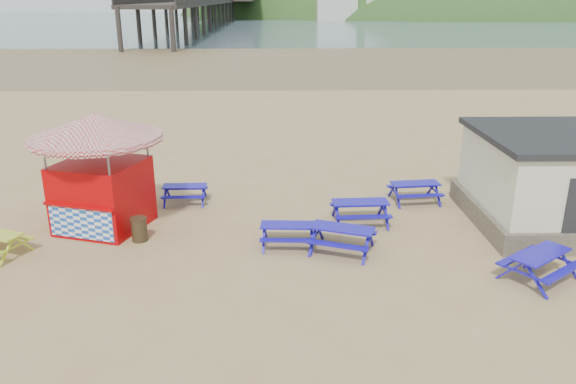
{
  "coord_description": "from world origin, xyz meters",
  "views": [
    {
      "loc": [
        0.07,
        -16.7,
        7.34
      ],
      "look_at": [
        0.47,
        1.5,
        1.0
      ],
      "focal_mm": 35.0,
      "sensor_mm": 36.0,
      "label": 1
    }
  ],
  "objects_px": {
    "picnic_table_blue_a": "(185,194)",
    "picnic_table_blue_b": "(360,212)",
    "litter_bin": "(139,229)",
    "ice_cream_kiosk": "(98,157)"
  },
  "relations": [
    {
      "from": "picnic_table_blue_b",
      "to": "litter_bin",
      "type": "distance_m",
      "value": 7.32
    },
    {
      "from": "ice_cream_kiosk",
      "to": "litter_bin",
      "type": "height_order",
      "value": "ice_cream_kiosk"
    },
    {
      "from": "picnic_table_blue_b",
      "to": "picnic_table_blue_a",
      "type": "bearing_deg",
      "value": 158.11
    },
    {
      "from": "picnic_table_blue_a",
      "to": "picnic_table_blue_b",
      "type": "xyz_separation_m",
      "value": [
        6.29,
        -2.19,
        0.06
      ]
    },
    {
      "from": "picnic_table_blue_b",
      "to": "litter_bin",
      "type": "xyz_separation_m",
      "value": [
        -7.2,
        -1.31,
        -0.0
      ]
    },
    {
      "from": "picnic_table_blue_a",
      "to": "picnic_table_blue_b",
      "type": "bearing_deg",
      "value": -20.23
    },
    {
      "from": "ice_cream_kiosk",
      "to": "litter_bin",
      "type": "xyz_separation_m",
      "value": [
        1.4,
        -1.17,
        -2.04
      ]
    },
    {
      "from": "picnic_table_blue_a",
      "to": "ice_cream_kiosk",
      "type": "xyz_separation_m",
      "value": [
        -2.32,
        -2.33,
        2.09
      ]
    },
    {
      "from": "picnic_table_blue_a",
      "to": "picnic_table_blue_b",
      "type": "distance_m",
      "value": 6.66
    },
    {
      "from": "picnic_table_blue_b",
      "to": "litter_bin",
      "type": "height_order",
      "value": "picnic_table_blue_b"
    }
  ]
}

